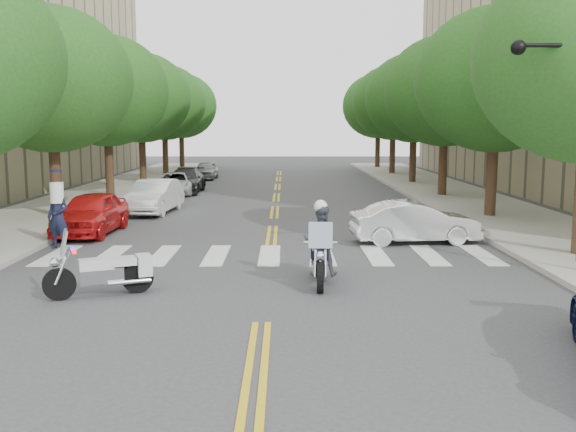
{
  "coord_description": "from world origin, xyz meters",
  "views": [
    {
      "loc": [
        0.44,
        -11.83,
        3.71
      ],
      "look_at": [
        0.53,
        5.49,
        1.3
      ],
      "focal_mm": 40.0,
      "sensor_mm": 36.0,
      "label": 1
    }
  ],
  "objects_px": {
    "motorcycle_police": "(320,246)",
    "motorcycle_parked": "(109,272)",
    "convertible": "(415,222)",
    "officer_standing": "(58,217)"
  },
  "relations": [
    {
      "from": "motorcycle_police",
      "to": "motorcycle_parked",
      "type": "bearing_deg",
      "value": 16.78
    },
    {
      "from": "motorcycle_police",
      "to": "convertible",
      "type": "height_order",
      "value": "motorcycle_police"
    },
    {
      "from": "motorcycle_police",
      "to": "motorcycle_parked",
      "type": "height_order",
      "value": "motorcycle_police"
    },
    {
      "from": "officer_standing",
      "to": "convertible",
      "type": "distance_m",
      "value": 11.17
    },
    {
      "from": "officer_standing",
      "to": "convertible",
      "type": "bearing_deg",
      "value": 22.42
    },
    {
      "from": "motorcycle_parked",
      "to": "officer_standing",
      "type": "distance_m",
      "value": 6.34
    },
    {
      "from": "motorcycle_police",
      "to": "officer_standing",
      "type": "relative_size",
      "value": 1.26
    },
    {
      "from": "motorcycle_parked",
      "to": "motorcycle_police",
      "type": "bearing_deg",
      "value": -99.31
    },
    {
      "from": "motorcycle_parked",
      "to": "officer_standing",
      "type": "bearing_deg",
      "value": 5.76
    },
    {
      "from": "motorcycle_police",
      "to": "convertible",
      "type": "bearing_deg",
      "value": -119.17
    }
  ]
}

